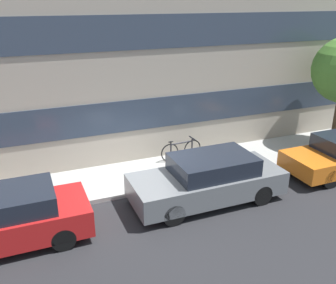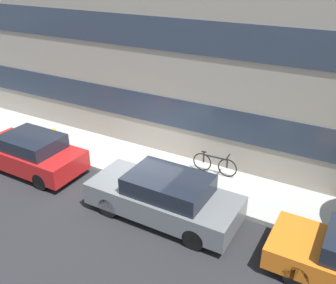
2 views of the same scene
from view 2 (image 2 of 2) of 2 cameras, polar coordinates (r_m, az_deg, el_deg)
ground_plane at (r=12.83m, az=-5.04°, el=-6.30°), size 56.00×56.00×0.00m
sidewalk_strip at (r=13.60m, az=-2.36°, el=-3.82°), size 28.00×2.28×0.14m
rowhouse_facade at (r=13.41m, az=0.99°, el=14.66°), size 28.00×1.02×8.35m
parked_car_red at (r=14.07m, az=-20.11°, el=-1.58°), size 3.93×1.71×1.39m
parked_car_grey at (r=10.91m, az=-0.55°, el=-8.28°), size 4.48×1.78×1.41m
fire_hydrant at (r=15.45m, az=-16.97°, el=0.74°), size 0.55×0.31×0.76m
bicycle at (r=12.98m, az=7.14°, el=-3.30°), size 1.59×0.44×0.77m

